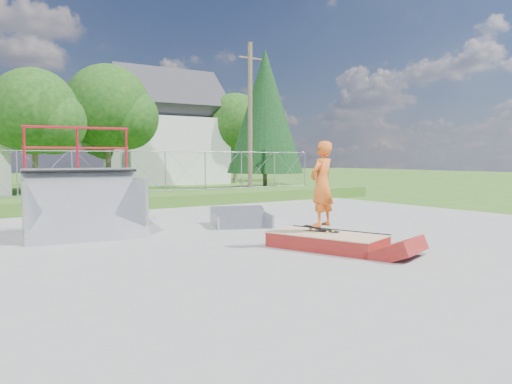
# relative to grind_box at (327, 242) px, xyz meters

# --- Properties ---
(ground) EXTENTS (120.00, 120.00, 0.00)m
(ground) POSITION_rel_grind_box_xyz_m (-0.27, 1.96, -0.18)
(ground) COLOR #2B621C
(ground) RESTS_ON ground
(concrete_pad) EXTENTS (20.00, 16.00, 0.04)m
(concrete_pad) POSITION_rel_grind_box_xyz_m (-0.27, 1.96, -0.16)
(concrete_pad) COLOR gray
(concrete_pad) RESTS_ON ground
(grass_berm) EXTENTS (24.00, 3.00, 0.50)m
(grass_berm) POSITION_rel_grind_box_xyz_m (-0.27, 11.46, 0.07)
(grass_berm) COLOR #2B621C
(grass_berm) RESTS_ON ground
(grind_box) EXTENTS (1.95, 2.73, 0.37)m
(grind_box) POSITION_rel_grind_box_xyz_m (0.00, 0.00, 0.00)
(grind_box) COLOR maroon
(grind_box) RESTS_ON concrete_pad
(quarter_pipe) EXTENTS (3.17, 2.79, 2.86)m
(quarter_pipe) POSITION_rel_grind_box_xyz_m (-3.87, 4.84, 1.25)
(quarter_pipe) COLOR #9DA1A5
(quarter_pipe) RESTS_ON concrete_pad
(flat_bank_ramp) EXTENTS (2.13, 2.19, 0.49)m
(flat_bank_ramp) POSITION_rel_grind_box_xyz_m (0.44, 4.18, 0.06)
(flat_bank_ramp) COLOR #9DA1A5
(flat_bank_ramp) RESTS_ON concrete_pad
(skateboard) EXTENTS (0.60, 0.79, 0.13)m
(skateboard) POSITION_rel_grind_box_xyz_m (0.10, 0.29, 0.23)
(skateboard) COLOR black
(skateboard) RESTS_ON grind_box
(skater) EXTENTS (0.80, 0.63, 1.91)m
(skater) POSITION_rel_grind_box_xyz_m (0.10, 0.29, 1.18)
(skater) COLOR orange
(skater) RESTS_ON grind_box
(chain_link_fence) EXTENTS (20.00, 0.06, 1.80)m
(chain_link_fence) POSITION_rel_grind_box_xyz_m (-0.27, 12.46, 1.22)
(chain_link_fence) COLOR gray
(chain_link_fence) RESTS_ON grass_berm
(gable_house) EXTENTS (8.40, 6.08, 8.94)m
(gable_house) POSITION_rel_grind_box_xyz_m (8.73, 27.96, 3.65)
(gable_house) COLOR silver
(gable_house) RESTS_ON ground
(utility_pole) EXTENTS (0.24, 0.24, 8.00)m
(utility_pole) POSITION_rel_grind_box_xyz_m (7.23, 13.96, 3.82)
(utility_pole) COLOR brown
(utility_pole) RESTS_ON ground
(tree_left_near) EXTENTS (4.76, 4.48, 6.65)m
(tree_left_near) POSITION_rel_grind_box_xyz_m (-2.02, 19.80, 4.05)
(tree_left_near) COLOR brown
(tree_left_near) RESTS_ON ground
(tree_center) EXTENTS (5.44, 5.12, 7.60)m
(tree_center) POSITION_rel_grind_box_xyz_m (2.52, 21.77, 4.66)
(tree_center) COLOR brown
(tree_center) RESTS_ON ground
(tree_right_far) EXTENTS (5.10, 4.80, 7.12)m
(tree_right_far) POSITION_rel_grind_box_xyz_m (14.00, 25.79, 4.36)
(tree_right_far) COLOR brown
(tree_right_far) RESTS_ON ground
(tree_back_mid) EXTENTS (4.08, 3.84, 5.70)m
(tree_back_mid) POSITION_rel_grind_box_xyz_m (4.94, 29.82, 3.45)
(tree_back_mid) COLOR brown
(tree_back_mid) RESTS_ON ground
(conifer_tree) EXTENTS (5.04, 5.04, 9.10)m
(conifer_tree) POSITION_rel_grind_box_xyz_m (11.73, 18.96, 4.86)
(conifer_tree) COLOR brown
(conifer_tree) RESTS_ON ground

